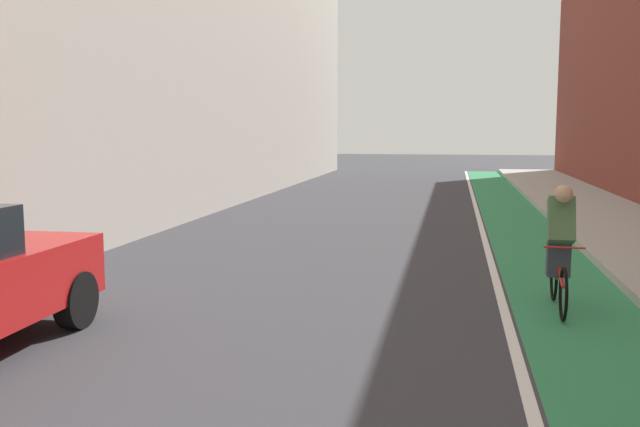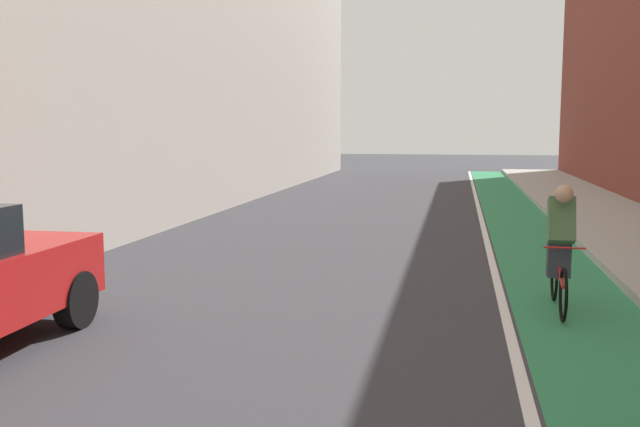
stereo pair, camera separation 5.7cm
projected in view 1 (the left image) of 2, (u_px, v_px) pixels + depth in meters
ground_plane at (360, 240)px, 14.35m from camera, size 98.13×98.13×0.00m
bike_lane_paint at (523, 231)px, 15.66m from camera, size 1.60×44.61×0.00m
lane_divider_stripe at (482, 229)px, 15.83m from camera, size 0.12×44.61×0.00m
sidewalk_right at (629, 230)px, 15.23m from camera, size 2.87×44.61×0.14m
cyclist_trailing at (560, 244)px, 8.73m from camera, size 0.48×1.70×1.60m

